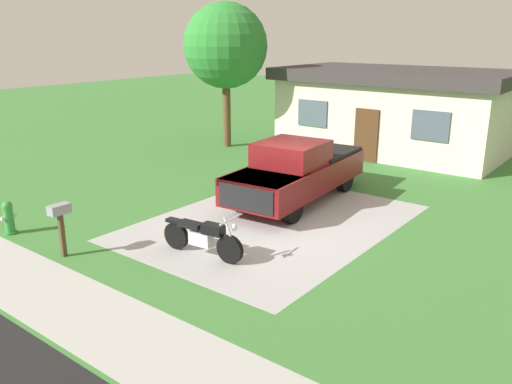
{
  "coord_description": "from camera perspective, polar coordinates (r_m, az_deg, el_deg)",
  "views": [
    {
      "loc": [
        7.8,
        -10.81,
        4.96
      ],
      "look_at": [
        -0.31,
        -0.37,
        0.9
      ],
      "focal_mm": 36.54,
      "sensor_mm": 36.0,
      "label": 1
    }
  ],
  "objects": [
    {
      "name": "fire_hydrant",
      "position": [
        14.73,
        -25.44,
        -2.57
      ],
      "size": [
        0.32,
        0.4,
        0.87
      ],
      "color": "#2D8C38",
      "rests_on": "ground"
    },
    {
      "name": "pickup_truck",
      "position": [
        15.9,
        4.65,
        2.42
      ],
      "size": [
        2.46,
        5.76,
        1.9
      ],
      "color": "black",
      "rests_on": "ground"
    },
    {
      "name": "driveway_pad",
      "position": [
        14.22,
        1.92,
        -3.34
      ],
      "size": [
        5.78,
        7.82,
        0.01
      ],
      "primitive_type": "cube",
      "color": "#A6A6A6",
      "rests_on": "ground"
    },
    {
      "name": "neighbor_house",
      "position": [
        23.36,
        14.86,
        8.71
      ],
      "size": [
        9.6,
        5.6,
        3.5
      ],
      "color": "beige",
      "rests_on": "ground"
    },
    {
      "name": "mailbox",
      "position": [
        12.59,
        -20.67,
        -2.51
      ],
      "size": [
        0.26,
        0.48,
        1.26
      ],
      "color": "#4C3823",
      "rests_on": "ground"
    },
    {
      "name": "ground_plane",
      "position": [
        14.22,
        1.92,
        -3.35
      ],
      "size": [
        80.0,
        80.0,
        0.0
      ],
      "primitive_type": "plane",
      "color": "#3E7836"
    },
    {
      "name": "shade_tree",
      "position": [
        23.34,
        -3.35,
        15.65
      ],
      "size": [
        3.65,
        3.65,
        6.24
      ],
      "color": "brown",
      "rests_on": "ground"
    },
    {
      "name": "motorcycle",
      "position": [
        12.05,
        -5.87,
        -4.88
      ],
      "size": [
        2.21,
        0.7,
        1.09
      ],
      "color": "black",
      "rests_on": "ground"
    },
    {
      "name": "sidewalk_strip",
      "position": [
        10.42,
        -18.36,
        -12.29
      ],
      "size": [
        36.0,
        1.8,
        0.01
      ],
      "primitive_type": "cube",
      "color": "#AFAFAA",
      "rests_on": "ground"
    }
  ]
}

